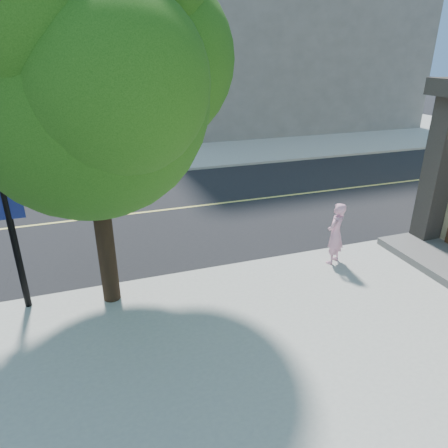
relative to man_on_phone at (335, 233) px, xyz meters
name	(u,v)px	position (x,y,z in m)	size (l,w,h in m)	color
ground	(51,299)	(-6.65, 0.71, -0.90)	(140.00, 140.00, 0.00)	black
road_ew	(58,223)	(-6.65, 5.21, -0.90)	(140.00, 9.00, 0.01)	black
sidewalk_ne	(250,119)	(6.85, 22.21, -0.84)	(29.00, 25.00, 0.12)	#ABABA1
filler_ne	(257,18)	(7.35, 22.71, 6.22)	(18.00, 16.00, 14.00)	slate
man_on_phone	(335,233)	(0.00, 0.00, 0.00)	(0.57, 0.37, 1.57)	#F2A3C1
street_tree	(90,66)	(-5.25, 0.13, 3.88)	(5.44, 4.95, 7.22)	black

